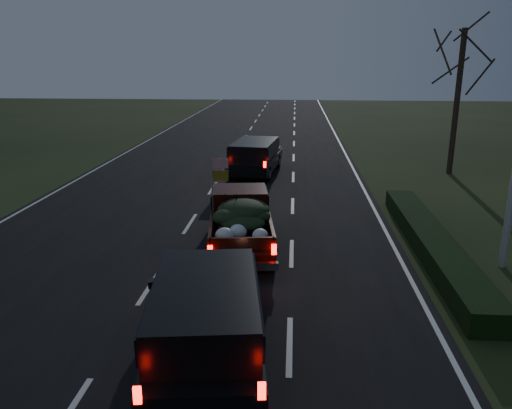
# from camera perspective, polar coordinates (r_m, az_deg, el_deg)

# --- Properties ---
(ground) EXTENTS (120.00, 120.00, 0.00)m
(ground) POSITION_cam_1_polar(r_m,az_deg,el_deg) (13.25, -11.97, -9.10)
(ground) COLOR black
(ground) RESTS_ON ground
(road_asphalt) EXTENTS (14.00, 120.00, 0.02)m
(road_asphalt) POSITION_cam_1_polar(r_m,az_deg,el_deg) (13.25, -11.98, -9.06)
(road_asphalt) COLOR black
(road_asphalt) RESTS_ON ground
(hedge_row) EXTENTS (1.00, 10.00, 0.60)m
(hedge_row) POSITION_cam_1_polar(r_m,az_deg,el_deg) (15.96, 19.41, -4.07)
(hedge_row) COLOR black
(hedge_row) RESTS_ON ground
(bare_tree_far) EXTENTS (3.60, 3.60, 7.00)m
(bare_tree_far) POSITION_cam_1_polar(r_m,az_deg,el_deg) (26.65, 22.36, 14.35)
(bare_tree_far) COLOR black
(bare_tree_far) RESTS_ON ground
(pickup_truck) EXTENTS (2.39, 4.94, 2.49)m
(pickup_truck) POSITION_cam_1_polar(r_m,az_deg,el_deg) (15.23, -1.80, -1.55)
(pickup_truck) COLOR black
(pickup_truck) RESTS_ON ground
(lead_suv) EXTENTS (2.55, 4.99, 1.38)m
(lead_suv) POSITION_cam_1_polar(r_m,az_deg,el_deg) (24.97, -0.12, 5.80)
(lead_suv) COLOR black
(lead_suv) RESTS_ON ground
(rear_suv) EXTENTS (2.63, 4.98, 1.37)m
(rear_suv) POSITION_cam_1_polar(r_m,az_deg,el_deg) (9.56, -5.72, -12.36)
(rear_suv) COLOR black
(rear_suv) RESTS_ON ground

